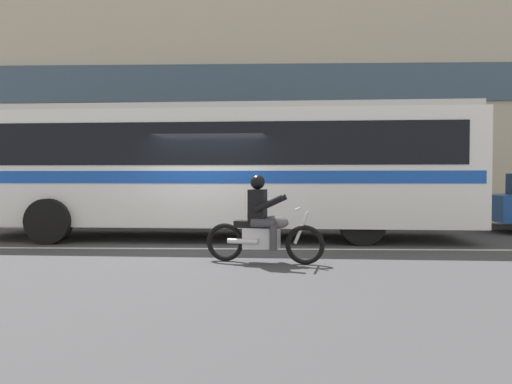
# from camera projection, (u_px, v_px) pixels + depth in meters

# --- Properties ---
(ground_plane) EXTENTS (60.00, 60.00, 0.00)m
(ground_plane) POSITION_uv_depth(u_px,v_px,m) (208.00, 245.00, 10.30)
(ground_plane) COLOR #3D3D3F
(sidewalk_curb) EXTENTS (28.00, 3.80, 0.15)m
(sidewalk_curb) POSITION_uv_depth(u_px,v_px,m) (228.00, 220.00, 15.39)
(sidewalk_curb) COLOR #B7B2A8
(sidewalk_curb) RESTS_ON ground_plane
(lane_center_stripe) EXTENTS (26.60, 0.14, 0.01)m
(lane_center_stripe) POSITION_uv_depth(u_px,v_px,m) (204.00, 249.00, 9.70)
(lane_center_stripe) COLOR silver
(lane_center_stripe) RESTS_ON ground_plane
(office_building_facade) EXTENTS (28.00, 0.89, 14.50)m
(office_building_facade) POSITION_uv_depth(u_px,v_px,m) (233.00, 28.00, 17.46)
(office_building_facade) COLOR #B2A893
(office_building_facade) RESTS_ON ground_plane
(transit_bus) EXTENTS (12.29, 3.05, 3.22)m
(transit_bus) POSITION_uv_depth(u_px,v_px,m) (219.00, 163.00, 11.43)
(transit_bus) COLOR white
(transit_bus) RESTS_ON ground_plane
(motorcycle_with_rider) EXTENTS (2.12, 0.72, 1.56)m
(motorcycle_with_rider) POSITION_uv_depth(u_px,v_px,m) (263.00, 226.00, 8.08)
(motorcycle_with_rider) COLOR black
(motorcycle_with_rider) RESTS_ON ground_plane
(fire_hydrant) EXTENTS (0.22, 0.30, 0.75)m
(fire_hydrant) POSITION_uv_depth(u_px,v_px,m) (252.00, 209.00, 14.60)
(fire_hydrant) COLOR #4C8C3F
(fire_hydrant) RESTS_ON sidewalk_curb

